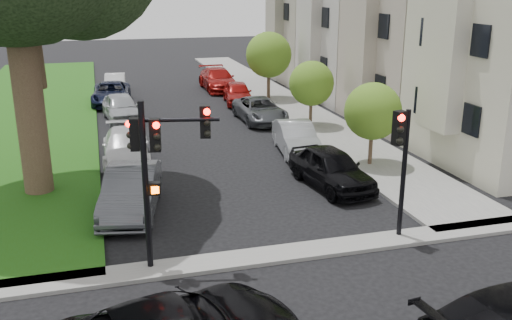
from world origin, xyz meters
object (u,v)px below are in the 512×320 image
object	(u,v)px
car_parked_0	(331,168)
car_parked_4	(218,79)
car_parked_2	(260,110)
car_parked_6	(126,146)
small_tree_c	(269,55)
car_parked_9	(115,83)
traffic_signal_main	(158,155)
car_parked_8	(111,93)
traffic_signal_secondary	(401,151)
car_parked_1	(296,138)
car_parked_5	(131,191)
small_tree_b	(311,83)
car_parked_3	(238,93)
car_parked_7	(121,108)
small_tree_a	(373,111)

from	to	relation	value
car_parked_0	car_parked_4	size ratio (longest dim) A/B	0.84
car_parked_2	car_parked_6	xyz separation A→B (m)	(-7.75, -5.71, 0.03)
small_tree_c	car_parked_9	world-z (taller)	small_tree_c
small_tree_c	car_parked_2	distance (m)	6.69
traffic_signal_main	car_parked_0	distance (m)	8.83
small_tree_c	car_parked_9	xyz separation A→B (m)	(-9.77, 5.51, -2.34)
car_parked_8	traffic_signal_main	bearing A→B (deg)	-84.48
car_parked_0	small_tree_c	bearing A→B (deg)	74.04
traffic_signal_secondary	car_parked_2	world-z (taller)	traffic_signal_secondary
car_parked_1	car_parked_6	bearing A→B (deg)	-178.07
car_parked_5	car_parked_6	xyz separation A→B (m)	(0.16, 5.95, -0.09)
car_parked_5	small_tree_b	bearing A→B (deg)	54.71
car_parked_2	car_parked_4	xyz separation A→B (m)	(-0.21, 10.33, 0.11)
car_parked_3	car_parked_5	bearing A→B (deg)	-108.07
small_tree_c	car_parked_7	size ratio (longest dim) A/B	1.00
car_parked_4	car_parked_7	xyz separation A→B (m)	(-7.32, -8.01, -0.02)
car_parked_5	car_parked_8	world-z (taller)	car_parked_5
small_tree_b	traffic_signal_secondary	xyz separation A→B (m)	(-2.54, -13.94, 0.42)
traffic_signal_secondary	car_parked_5	bearing A→B (deg)	150.61
car_parked_0	car_parked_2	xyz separation A→B (m)	(0.36, 11.14, -0.10)
traffic_signal_secondary	car_parked_1	distance (m)	9.77
car_parked_1	small_tree_c	bearing A→B (deg)	86.18
car_parked_8	car_parked_9	xyz separation A→B (m)	(0.41, 4.15, -0.05)
small_tree_c	car_parked_6	world-z (taller)	small_tree_c
small_tree_a	car_parked_3	size ratio (longest dim) A/B	0.87
traffic_signal_main	car_parked_4	world-z (taller)	traffic_signal_main
car_parked_1	car_parked_4	bearing A→B (deg)	97.56
small_tree_c	car_parked_6	bearing A→B (deg)	-130.95
small_tree_c	car_parked_4	size ratio (longest dim) A/B	0.84
small_tree_a	car_parked_2	bearing A→B (deg)	103.97
car_parked_3	car_parked_7	bearing A→B (deg)	-152.15
traffic_signal_main	car_parked_2	size ratio (longest dim) A/B	0.97
car_parked_5	car_parked_9	distance (m)	23.01
traffic_signal_main	small_tree_a	bearing A→B (deg)	35.10
car_parked_1	car_parked_5	size ratio (longest dim) A/B	0.91
car_parked_6	car_parked_7	bearing A→B (deg)	90.49
car_parked_3	car_parked_7	distance (m)	8.04
small_tree_b	car_parked_5	world-z (taller)	small_tree_b
small_tree_a	car_parked_7	bearing A→B (deg)	130.52
car_parked_0	car_parked_4	distance (m)	21.47
car_parked_6	car_parked_1	bearing A→B (deg)	-3.27
car_parked_4	car_parked_9	size ratio (longest dim) A/B	1.34
small_tree_b	car_parked_4	world-z (taller)	small_tree_b
car_parked_4	traffic_signal_secondary	bearing A→B (deg)	-90.42
traffic_signal_main	car_parked_3	bearing A→B (deg)	70.82
small_tree_b	traffic_signal_secondary	size ratio (longest dim) A/B	0.89
small_tree_c	car_parked_0	world-z (taller)	small_tree_c
car_parked_8	car_parked_4	bearing A→B (deg)	26.27
car_parked_1	car_parked_7	bearing A→B (deg)	137.53
car_parked_4	small_tree_b	bearing A→B (deg)	-78.93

